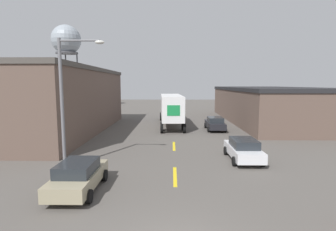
% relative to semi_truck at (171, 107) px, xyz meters
% --- Properties ---
extents(road_centerline, '(0.20, 17.48, 0.01)m').
position_rel_semi_truck_xyz_m(road_centerline, '(0.32, -18.32, -2.29)').
color(road_centerline, yellow).
rests_on(road_centerline, ground_plane).
extents(warehouse_left, '(8.94, 21.90, 6.81)m').
position_rel_semi_truck_xyz_m(warehouse_left, '(-11.78, -4.68, 1.12)').
color(warehouse_left, brown).
rests_on(warehouse_left, ground_plane).
extents(warehouse_right, '(11.00, 24.70, 4.68)m').
position_rel_semi_truck_xyz_m(warehouse_right, '(13.45, 3.48, 0.05)').
color(warehouse_right, brown).
rests_on(warehouse_right, ground_plane).
extents(semi_truck, '(3.23, 12.58, 3.81)m').
position_rel_semi_truck_xyz_m(semi_truck, '(0.00, 0.00, 0.00)').
color(semi_truck, navy).
rests_on(semi_truck, ground_plane).
extents(parked_car_right_far, '(2.00, 4.25, 1.48)m').
position_rel_semi_truck_xyz_m(parked_car_right_far, '(4.96, -3.52, -1.53)').
color(parked_car_right_far, black).
rests_on(parked_car_right_far, ground_plane).
extents(parked_car_left_near, '(2.00, 4.25, 1.48)m').
position_rel_semi_truck_xyz_m(parked_car_left_near, '(-4.32, -20.44, -1.53)').
color(parked_car_left_near, tan).
rests_on(parked_car_left_near, ground_plane).
extents(parked_car_right_mid, '(2.00, 4.25, 1.48)m').
position_rel_semi_truck_xyz_m(parked_car_right_mid, '(4.96, -15.15, -1.53)').
color(parked_car_right_mid, silver).
rests_on(parked_car_right_mid, ground_plane).
extents(water_tower, '(6.21, 6.21, 17.72)m').
position_rel_semi_truck_xyz_m(water_tower, '(-22.60, 24.99, 12.15)').
color(water_tower, '#47474C').
rests_on(water_tower, ground_plane).
extents(street_lamp, '(2.75, 0.32, 7.78)m').
position_rel_semi_truck_xyz_m(street_lamp, '(-6.09, -16.94, 2.25)').
color(street_lamp, slate).
rests_on(street_lamp, ground_plane).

